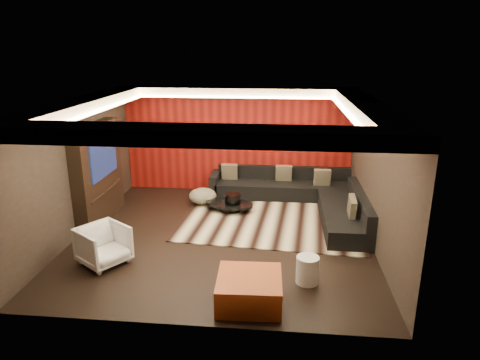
# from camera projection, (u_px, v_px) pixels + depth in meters

# --- Properties ---
(floor) EXTENTS (6.00, 6.00, 0.02)m
(floor) POSITION_uv_depth(u_px,v_px,m) (223.00, 237.00, 8.92)
(floor) COLOR black
(floor) RESTS_ON ground
(ceiling) EXTENTS (6.00, 6.00, 0.02)m
(ceiling) POSITION_uv_depth(u_px,v_px,m) (221.00, 100.00, 8.07)
(ceiling) COLOR silver
(ceiling) RESTS_ON ground
(wall_back) EXTENTS (6.00, 0.02, 2.80)m
(wall_back) POSITION_uv_depth(u_px,v_px,m) (238.00, 140.00, 11.35)
(wall_back) COLOR black
(wall_back) RESTS_ON ground
(wall_left) EXTENTS (0.02, 6.00, 2.80)m
(wall_left) POSITION_uv_depth(u_px,v_px,m) (77.00, 168.00, 8.78)
(wall_left) COLOR black
(wall_left) RESTS_ON ground
(wall_right) EXTENTS (0.02, 6.00, 2.80)m
(wall_right) POSITION_uv_depth(u_px,v_px,m) (377.00, 176.00, 8.21)
(wall_right) COLOR black
(wall_right) RESTS_ON ground
(red_feature_wall) EXTENTS (5.98, 0.05, 2.78)m
(red_feature_wall) POSITION_uv_depth(u_px,v_px,m) (238.00, 140.00, 11.31)
(red_feature_wall) COLOR #6B0C0A
(red_feature_wall) RESTS_ON ground
(soffit_back) EXTENTS (6.00, 0.60, 0.22)m
(soffit_back) POSITION_uv_depth(u_px,v_px,m) (236.00, 92.00, 10.67)
(soffit_back) COLOR silver
(soffit_back) RESTS_ON ground
(soffit_front) EXTENTS (6.00, 0.60, 0.22)m
(soffit_front) POSITION_uv_depth(u_px,v_px,m) (192.00, 135.00, 5.54)
(soffit_front) COLOR silver
(soffit_front) RESTS_ON ground
(soffit_left) EXTENTS (0.60, 4.80, 0.22)m
(soffit_left) POSITION_uv_depth(u_px,v_px,m) (85.00, 105.00, 8.36)
(soffit_left) COLOR silver
(soffit_left) RESTS_ON ground
(soffit_right) EXTENTS (0.60, 4.80, 0.22)m
(soffit_right) POSITION_uv_depth(u_px,v_px,m) (367.00, 109.00, 7.85)
(soffit_right) COLOR silver
(soffit_right) RESTS_ON ground
(cove_back) EXTENTS (4.80, 0.08, 0.04)m
(cove_back) POSITION_uv_depth(u_px,v_px,m) (235.00, 97.00, 10.37)
(cove_back) COLOR #FFD899
(cove_back) RESTS_ON ground
(cove_front) EXTENTS (4.80, 0.08, 0.04)m
(cove_front) POSITION_uv_depth(u_px,v_px,m) (197.00, 137.00, 5.89)
(cove_front) COLOR #FFD899
(cove_front) RESTS_ON ground
(cove_left) EXTENTS (0.08, 4.80, 0.04)m
(cove_left) POSITION_uv_depth(u_px,v_px,m) (102.00, 110.00, 8.35)
(cove_left) COLOR #FFD899
(cove_left) RESTS_ON ground
(cove_right) EXTENTS (0.08, 4.80, 0.04)m
(cove_right) POSITION_uv_depth(u_px,v_px,m) (347.00, 113.00, 7.91)
(cove_right) COLOR #FFD899
(cove_right) RESTS_ON ground
(tv_surround) EXTENTS (0.30, 2.00, 2.20)m
(tv_surround) POSITION_uv_depth(u_px,v_px,m) (98.00, 174.00, 9.42)
(tv_surround) COLOR black
(tv_surround) RESTS_ON ground
(tv_screen) EXTENTS (0.04, 1.30, 0.80)m
(tv_screen) POSITION_uv_depth(u_px,v_px,m) (104.00, 158.00, 9.30)
(tv_screen) COLOR black
(tv_screen) RESTS_ON ground
(tv_shelf) EXTENTS (0.04, 1.60, 0.04)m
(tv_shelf) POSITION_uv_depth(u_px,v_px,m) (107.00, 191.00, 9.53)
(tv_shelf) COLOR black
(tv_shelf) RESTS_ON ground
(rug) EXTENTS (4.22, 3.31, 0.02)m
(rug) POSITION_uv_depth(u_px,v_px,m) (272.00, 220.00, 9.72)
(rug) COLOR beige
(rug) RESTS_ON floor
(coffee_table) EXTENTS (1.44, 1.44, 0.20)m
(coffee_table) POSITION_uv_depth(u_px,v_px,m) (229.00, 206.00, 10.23)
(coffee_table) COLOR black
(coffee_table) RESTS_ON rug
(drum_stool) EXTENTS (0.48, 0.48, 0.43)m
(drum_stool) POSITION_uv_depth(u_px,v_px,m) (233.00, 203.00, 10.14)
(drum_stool) COLOR black
(drum_stool) RESTS_ON rug
(striped_pouf) EXTENTS (0.87, 0.87, 0.38)m
(striped_pouf) POSITION_uv_depth(u_px,v_px,m) (203.00, 196.00, 10.66)
(striped_pouf) COLOR beige
(striped_pouf) RESTS_ON rug
(white_side_table) EXTENTS (0.43, 0.43, 0.47)m
(white_side_table) POSITION_uv_depth(u_px,v_px,m) (307.00, 270.00, 7.11)
(white_side_table) COLOR silver
(white_side_table) RESTS_ON floor
(orange_ottoman) EXTENTS (1.02, 1.02, 0.44)m
(orange_ottoman) POSITION_uv_depth(u_px,v_px,m) (249.00, 290.00, 6.56)
(orange_ottoman) COLOR #8F4712
(orange_ottoman) RESTS_ON floor
(armchair) EXTENTS (1.09, 1.08, 0.72)m
(armchair) POSITION_uv_depth(u_px,v_px,m) (104.00, 245.00, 7.70)
(armchair) COLOR silver
(armchair) RESTS_ON floor
(sectional_sofa) EXTENTS (3.65, 3.50, 0.75)m
(sectional_sofa) POSITION_uv_depth(u_px,v_px,m) (303.00, 197.00, 10.44)
(sectional_sofa) COLOR black
(sectional_sofa) RESTS_ON floor
(throw_pillows) EXTENTS (3.09, 2.68, 0.50)m
(throw_pillows) POSITION_uv_depth(u_px,v_px,m) (293.00, 181.00, 10.50)
(throw_pillows) COLOR tan
(throw_pillows) RESTS_ON sectional_sofa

